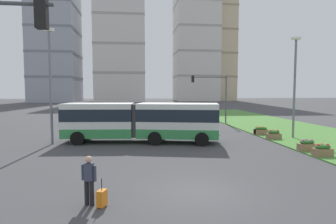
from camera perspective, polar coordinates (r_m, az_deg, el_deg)
The scene contains 18 objects.
ground_plane at distance 11.53m, azimuth 5.70°, elevation -15.87°, with size 260.00×260.00×0.00m, color #424244.
grass_median at distance 26.06m, azimuth 30.16°, elevation -4.93°, with size 10.00×70.00×0.08m, color #4C8438.
articulated_bus at distance 21.75m, azimuth -5.50°, elevation -1.80°, with size 12.00×4.36×3.00m.
car_silver_hatch at distance 33.92m, azimuth -12.85°, elevation -1.20°, with size 4.53×2.30×1.58m.
pedestrian_crossing at distance 10.38m, azimuth -15.65°, elevation -12.51°, with size 0.54×0.36×1.74m.
rolling_suitcase at distance 10.35m, azimuth -13.18°, elevation -16.53°, with size 0.37×0.43×0.97m.
flower_planter_1 at distance 19.41m, azimuth 28.69°, elevation -6.73°, with size 1.10×0.56×0.74m.
flower_planter_2 at distance 20.67m, azimuth 26.21°, elevation -6.00°, with size 1.10×0.56×0.74m.
flower_planter_3 at distance 24.48m, azimuth 20.54°, elevation -4.26°, with size 1.10×0.56×0.74m.
flower_planter_4 at distance 26.50m, azimuth 18.30°, elevation -3.57°, with size 1.10×0.56×0.74m.
flower_planter_5 at distance 26.67m, azimuth 18.12°, elevation -3.51°, with size 1.10×0.56×0.74m.
traffic_light_far_right at distance 33.85m, azimuth 9.23°, elevation 4.33°, with size 4.41×0.28×5.72m.
streetlight_left at distance 22.51m, azimuth -22.63°, elevation 5.79°, with size 0.70×0.28×8.46m.
streetlight_median at distance 25.52m, azimuth 24.18°, elevation 5.35°, with size 0.70×0.28×8.30m.
apartment_tower_west at distance 109.41m, azimuth -21.73°, elevation 12.66°, with size 15.14×18.53×40.59m.
apartment_tower_westcentre at distance 104.70m, azimuth -9.64°, elevation 12.70°, with size 17.28×16.12×38.44m.
apartment_tower_centre at distance 113.39m, azimuth 5.58°, elevation 13.79°, with size 15.91×16.80×45.08m.
apartment_tower_eastcentre at distance 117.89m, azimuth 7.98°, elevation 15.50°, with size 20.06×15.29×53.52m.
Camera 1 is at (-2.33, -10.57, 3.99)m, focal length 30.23 mm.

